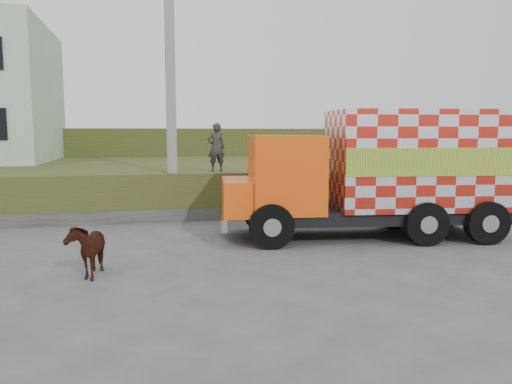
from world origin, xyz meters
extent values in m
plane|color=#474749|center=(0.00, 0.00, 0.00)|extent=(120.00, 120.00, 0.00)
cube|color=#334818|center=(0.00, 10.00, 0.75)|extent=(40.00, 12.00, 1.50)
cube|color=#334818|center=(0.00, 22.00, 1.50)|extent=(40.00, 12.00, 3.00)
cube|color=#595651|center=(-2.00, 4.20, 0.20)|extent=(16.00, 0.50, 0.40)
cube|color=gray|center=(-1.00, 4.60, 4.00)|extent=(0.30, 0.30, 8.00)
cube|color=black|center=(4.08, 0.66, 0.64)|extent=(6.93, 3.00, 0.35)
cube|color=#E74C0C|center=(1.73, 0.96, 1.73)|extent=(2.05, 2.47, 1.97)
cube|color=#E74C0C|center=(0.60, 1.10, 1.13)|extent=(1.24, 2.18, 0.89)
cube|color=silver|center=(5.25, 0.51, 2.07)|extent=(4.80, 2.92, 2.57)
cube|color=yellow|center=(5.10, -0.68, 2.07)|extent=(4.51, 0.61, 0.69)
cube|color=yellow|center=(5.40, 1.70, 2.07)|extent=(4.51, 0.61, 0.69)
cube|color=silver|center=(0.11, 1.16, 0.54)|extent=(0.43, 2.27, 0.30)
cylinder|color=black|center=(1.10, -0.11, 0.54)|extent=(1.12, 0.48, 1.09)
cylinder|color=black|center=(1.38, 2.15, 0.54)|extent=(1.12, 0.48, 1.09)
cylinder|color=black|center=(4.91, -0.59, 0.54)|extent=(1.12, 0.48, 1.09)
cylinder|color=black|center=(5.20, 1.66, 0.54)|extent=(1.12, 0.48, 1.09)
cylinder|color=black|center=(6.48, -0.79, 0.54)|extent=(1.12, 0.48, 1.09)
cylinder|color=black|center=(6.77, 1.46, 0.54)|extent=(1.12, 0.48, 1.09)
imported|color=#331C0C|center=(-2.98, -1.55, 0.54)|extent=(0.71, 1.33, 1.08)
imported|color=#2D2B28|center=(0.45, 4.80, 2.29)|extent=(0.61, 0.44, 1.59)
camera|label=1|loc=(-1.80, -11.54, 2.78)|focal=35.00mm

